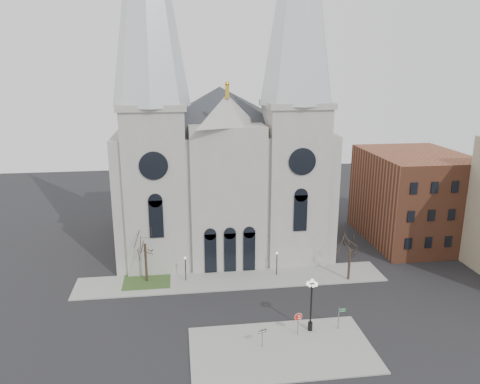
{
  "coord_description": "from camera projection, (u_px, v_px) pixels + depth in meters",
  "views": [
    {
      "loc": [
        -6.48,
        -44.34,
        27.22
      ],
      "look_at": [
        0.62,
        8.0,
        12.72
      ],
      "focal_mm": 35.0,
      "sensor_mm": 36.0,
      "label": 1
    }
  ],
  "objects": [
    {
      "name": "street_name_sign",
      "position": [
        339.0,
        317.0,
        49.08
      ],
      "size": [
        0.8,
        0.1,
        2.49
      ],
      "rotation": [
        0.0,
        0.0,
        0.04
      ],
      "color": "slate",
      "rests_on": "sidewalk_near"
    },
    {
      "name": "sidewalk_near",
      "position": [
        282.0,
        349.0,
        46.01
      ],
      "size": [
        18.0,
        10.0,
        0.14
      ],
      "primitive_type": "cube",
      "color": "gray",
      "rests_on": "ground"
    },
    {
      "name": "grass_patch",
      "position": [
        147.0,
        281.0,
        60.43
      ],
      "size": [
        6.0,
        5.0,
        0.18
      ],
      "primitive_type": "cube",
      "color": "#314D21",
      "rests_on": "ground"
    },
    {
      "name": "bg_building_brick",
      "position": [
        413.0,
        197.0,
        73.47
      ],
      "size": [
        14.0,
        18.0,
        14.0
      ],
      "primitive_type": "cube",
      "color": "brown",
      "rests_on": "ground"
    },
    {
      "name": "ped_lamp_left",
      "position": [
        185.0,
        265.0,
        60.01
      ],
      "size": [
        0.32,
        0.32,
        3.26
      ],
      "color": "black",
      "rests_on": "sidewalk_far"
    },
    {
      "name": "globe_lamp",
      "position": [
        311.0,
        298.0,
        48.27
      ],
      "size": [
        1.31,
        1.31,
        5.9
      ],
      "rotation": [
        0.0,
        0.0,
        -0.03
      ],
      "color": "black",
      "rests_on": "sidewalk_near"
    },
    {
      "name": "tree_right",
      "position": [
        350.0,
        248.0,
        59.78
      ],
      "size": [
        3.2,
        3.2,
        6.0
      ],
      "color": "#2C2119",
      "rests_on": "ground"
    },
    {
      "name": "cathedral",
      "position": [
        222.0,
        127.0,
        67.36
      ],
      "size": [
        33.0,
        26.66,
        54.0
      ],
      "color": "#9B9890",
      "rests_on": "ground"
    },
    {
      "name": "one_way_sign",
      "position": [
        262.0,
        335.0,
        45.93
      ],
      "size": [
        0.83,
        0.38,
        2.01
      ],
      "rotation": [
        0.0,
        0.0,
        0.4
      ],
      "color": "slate",
      "rests_on": "sidewalk_near"
    },
    {
      "name": "sidewalk_far",
      "position": [
        232.0,
        280.0,
        60.91
      ],
      "size": [
        40.0,
        6.0,
        0.14
      ],
      "primitive_type": "cube",
      "color": "gray",
      "rests_on": "ground"
    },
    {
      "name": "ped_lamp_right",
      "position": [
        277.0,
        260.0,
        61.56
      ],
      "size": [
        0.32,
        0.32,
        3.26
      ],
      "color": "black",
      "rests_on": "sidewalk_far"
    },
    {
      "name": "tree_left",
      "position": [
        145.0,
        241.0,
        58.98
      ],
      "size": [
        3.2,
        3.2,
        7.5
      ],
      "color": "#2C2119",
      "rests_on": "ground"
    },
    {
      "name": "stop_sign",
      "position": [
        298.0,
        319.0,
        47.95
      ],
      "size": [
        0.89,
        0.23,
        2.51
      ],
      "rotation": [
        0.0,
        0.0,
        -0.22
      ],
      "color": "slate",
      "rests_on": "sidewalk_near"
    },
    {
      "name": "ground",
      "position": [
        244.0,
        325.0,
        50.42
      ],
      "size": [
        160.0,
        160.0,
        0.0
      ],
      "primitive_type": "plane",
      "color": "black",
      "rests_on": "ground"
    }
  ]
}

